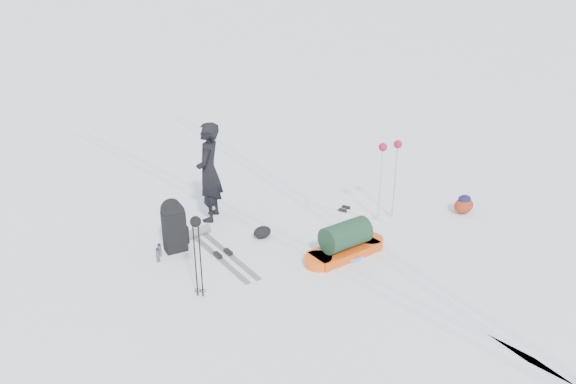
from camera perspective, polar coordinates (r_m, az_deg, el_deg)
name	(u,v)px	position (r m, az deg, el deg)	size (l,w,h in m)	color
ground	(297,246)	(9.94, 0.94, -5.48)	(200.00, 200.00, 0.00)	white
snow_hill_backdrop	(274,287)	(135.41, -1.43, -9.63)	(359.50, 192.00, 162.45)	white
ski_tracks	(293,219)	(10.88, 0.50, -2.75)	(3.38, 17.97, 0.01)	silver
skier	(209,172)	(10.63, -8.04, 2.02)	(0.70, 0.46, 1.92)	black
pulk_sled	(345,243)	(9.58, 5.84, -5.17)	(1.64, 0.59, 0.62)	#DB480C
expedition_rucksack	(177,226)	(9.84, -11.21, -3.43)	(1.02, 0.49, 0.94)	black
ski_poles_black	(196,232)	(8.15, -9.31, -4.01)	(0.16, 0.17, 1.33)	black
ski_poles_silver	(390,155)	(10.56, 10.30, 3.74)	(0.50, 0.22, 1.57)	silver
touring_skis_grey	(223,255)	(9.68, -6.60, -6.37)	(0.44, 2.02, 0.07)	gray
touring_skis_white	(344,210)	(11.28, 5.75, -1.82)	(0.84, 1.66, 0.06)	silver
rope_coil	(348,253)	(9.70, 6.12, -6.18)	(0.67, 0.67, 0.07)	#558ECF
small_daypack	(464,204)	(11.59, 17.43, -1.21)	(0.54, 0.51, 0.37)	maroon
thermos_pair	(159,253)	(9.73, -12.99, -6.03)	(0.18, 0.23, 0.25)	#4F5155
stuff_sack	(262,232)	(10.17, -2.63, -4.09)	(0.35, 0.27, 0.21)	black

